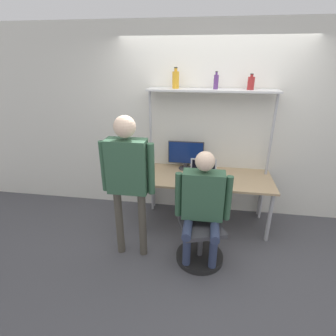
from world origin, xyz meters
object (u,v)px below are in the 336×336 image
(person_seated, at_px, (203,200))
(bottle_red, at_px, (251,83))
(office_chair, at_px, (200,236))
(monitor, at_px, (186,154))
(laptop, at_px, (203,174))
(cell_phone, at_px, (221,183))
(bottle_amber, at_px, (176,80))
(bottle_purple, at_px, (216,82))
(person_standing, at_px, (127,171))

(person_seated, xyz_separation_m, bottle_red, (0.51, 1.02, 1.14))
(office_chair, xyz_separation_m, person_seated, (0.01, -0.04, 0.51))
(monitor, bearing_deg, bottle_red, -2.23)
(monitor, relative_size, laptop, 1.47)
(person_seated, bearing_deg, cell_phone, 70.53)
(laptop, bearing_deg, bottle_red, 29.75)
(monitor, height_order, office_chair, monitor)
(cell_phone, distance_m, bottle_amber, 1.46)
(monitor, height_order, laptop, monitor)
(bottle_amber, relative_size, bottle_purple, 1.21)
(person_standing, bearing_deg, bottle_purple, 48.49)
(laptop, distance_m, bottle_red, 1.30)
(office_chair, relative_size, person_seated, 0.69)
(laptop, height_order, office_chair, laptop)
(cell_phone, bearing_deg, person_seated, -109.47)
(person_standing, relative_size, bottle_amber, 6.52)
(bottle_red, bearing_deg, monitor, 177.77)
(monitor, xyz_separation_m, bottle_red, (0.79, -0.03, 1.00))
(laptop, relative_size, person_seated, 0.26)
(laptop, height_order, bottle_purple, bottle_purple)
(office_chair, distance_m, bottle_purple, 1.93)
(laptop, bearing_deg, bottle_amber, 144.37)
(office_chair, bearing_deg, laptop, 90.49)
(person_seated, distance_m, bottle_red, 1.61)
(cell_phone, xyz_separation_m, person_standing, (-1.05, -0.64, 0.37))
(person_standing, bearing_deg, person_seated, 0.22)
(cell_phone, bearing_deg, laptop, 160.85)
(person_standing, height_order, bottle_amber, bottle_amber)
(monitor, bearing_deg, person_seated, -74.96)
(office_chair, height_order, person_seated, person_seated)
(bottle_red, bearing_deg, person_standing, -142.55)
(bottle_red, height_order, bottle_purple, bottle_purple)
(bottle_amber, bearing_deg, laptop, -35.63)
(bottle_amber, distance_m, bottle_purple, 0.52)
(laptop, height_order, person_seated, person_seated)
(bottle_amber, height_order, bottle_purple, bottle_amber)
(cell_phone, height_order, person_standing, person_standing)
(person_seated, distance_m, person_standing, 0.88)
(person_standing, height_order, bottle_purple, bottle_purple)
(office_chair, distance_m, person_standing, 1.15)
(laptop, distance_m, cell_phone, 0.27)
(monitor, distance_m, laptop, 0.45)
(cell_phone, bearing_deg, monitor, 140.62)
(office_chair, relative_size, person_standing, 0.55)
(monitor, bearing_deg, laptop, -51.47)
(bottle_purple, bearing_deg, cell_phone, -69.17)
(cell_phone, xyz_separation_m, bottle_purple, (-0.15, 0.39, 1.23))
(bottle_red, relative_size, bottle_amber, 0.73)
(bottle_purple, bearing_deg, bottle_amber, -180.00)
(laptop, relative_size, bottle_purple, 1.61)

